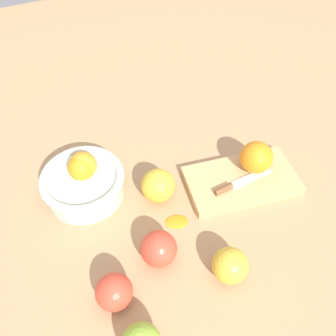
# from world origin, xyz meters

# --- Properties ---
(ground_plane) EXTENTS (2.40, 2.40, 0.00)m
(ground_plane) POSITION_xyz_m (0.00, 0.00, 0.00)
(ground_plane) COLOR tan
(bowl) EXTENTS (0.19, 0.19, 0.10)m
(bowl) POSITION_xyz_m (-0.19, 0.15, 0.04)
(bowl) COLOR beige
(bowl) RESTS_ON ground_plane
(cutting_board) EXTENTS (0.28, 0.18, 0.02)m
(cutting_board) POSITION_xyz_m (0.16, 0.02, 0.01)
(cutting_board) COLOR tan
(cutting_board) RESTS_ON ground_plane
(orange_on_board) EXTENTS (0.08, 0.08, 0.08)m
(orange_on_board) POSITION_xyz_m (0.20, 0.04, 0.06)
(orange_on_board) COLOR orange
(orange_on_board) RESTS_ON cutting_board
(knife) EXTENTS (0.16, 0.03, 0.01)m
(knife) POSITION_xyz_m (0.13, 0.01, 0.03)
(knife) COLOR silver
(knife) RESTS_ON cutting_board
(apple_front_center) EXTENTS (0.07, 0.07, 0.07)m
(apple_front_center) POSITION_xyz_m (0.01, -0.16, 0.04)
(apple_front_center) COLOR gold
(apple_front_center) RESTS_ON ground_plane
(apple_front_left_2) EXTENTS (0.07, 0.07, 0.07)m
(apple_front_left_2) POSITION_xyz_m (-0.10, -0.07, 0.04)
(apple_front_left_2) COLOR #D6422D
(apple_front_left_2) RESTS_ON ground_plane
(apple_front_left_3) EXTENTS (0.07, 0.07, 0.07)m
(apple_front_left_3) POSITION_xyz_m (-0.20, -0.12, 0.03)
(apple_front_left_3) COLOR #D6422D
(apple_front_left_3) RESTS_ON ground_plane
(apple_back_left) EXTENTS (0.08, 0.08, 0.08)m
(apple_back_left) POSITION_xyz_m (-0.04, 0.07, 0.04)
(apple_back_left) COLOR gold
(apple_back_left) RESTS_ON ground_plane
(citrus_peel) EXTENTS (0.06, 0.05, 0.01)m
(citrus_peel) POSITION_xyz_m (-0.03, -0.01, 0.00)
(citrus_peel) COLOR orange
(citrus_peel) RESTS_ON ground_plane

